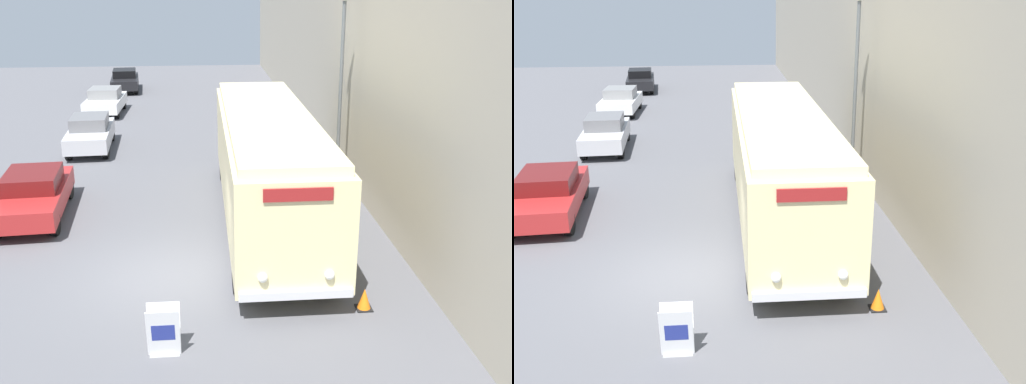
# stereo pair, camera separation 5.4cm
# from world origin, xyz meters

# --- Properties ---
(ground_plane) EXTENTS (80.00, 80.00, 0.00)m
(ground_plane) POSITION_xyz_m (0.00, 0.00, 0.00)
(ground_plane) COLOR #56565B
(building_wall_right) EXTENTS (0.30, 60.00, 7.11)m
(building_wall_right) POSITION_xyz_m (6.45, 10.00, 3.55)
(building_wall_right) COLOR #B2A893
(building_wall_right) RESTS_ON ground_plane
(vintage_bus) EXTENTS (2.63, 11.61, 3.42)m
(vintage_bus) POSITION_xyz_m (2.92, 3.41, 1.95)
(vintage_bus) COLOR black
(vintage_bus) RESTS_ON ground_plane
(sign_board) EXTENTS (0.65, 0.40, 1.07)m
(sign_board) POSITION_xyz_m (0.14, -3.35, 0.52)
(sign_board) COLOR gray
(sign_board) RESTS_ON ground_plane
(streetlamp) EXTENTS (0.36, 0.36, 6.78)m
(streetlamp) POSITION_xyz_m (5.67, 6.00, 4.36)
(streetlamp) COLOR #595E60
(streetlamp) RESTS_ON ground_plane
(parked_car_near) EXTENTS (2.21, 4.69, 1.45)m
(parked_car_near) POSITION_xyz_m (-4.29, 4.49, 0.75)
(parked_car_near) COLOR black
(parked_car_near) RESTS_ON ground_plane
(parked_car_mid) EXTENTS (2.00, 4.42, 1.49)m
(parked_car_mid) POSITION_xyz_m (-3.88, 12.43, 0.76)
(parked_car_mid) COLOR black
(parked_car_mid) RESTS_ON ground_plane
(parked_car_far) EXTENTS (1.96, 4.07, 1.43)m
(parked_car_far) POSITION_xyz_m (-4.33, 20.10, 0.73)
(parked_car_far) COLOR black
(parked_car_far) RESTS_ON ground_plane
(parked_car_distant) EXTENTS (2.09, 4.40, 1.43)m
(parked_car_distant) POSITION_xyz_m (-4.08, 27.45, 0.74)
(parked_car_distant) COLOR black
(parked_car_distant) RESTS_ON ground_plane
(traffic_cone) EXTENTS (0.36, 0.36, 0.50)m
(traffic_cone) POSITION_xyz_m (4.55, -1.99, 0.25)
(traffic_cone) COLOR black
(traffic_cone) RESTS_ON ground_plane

